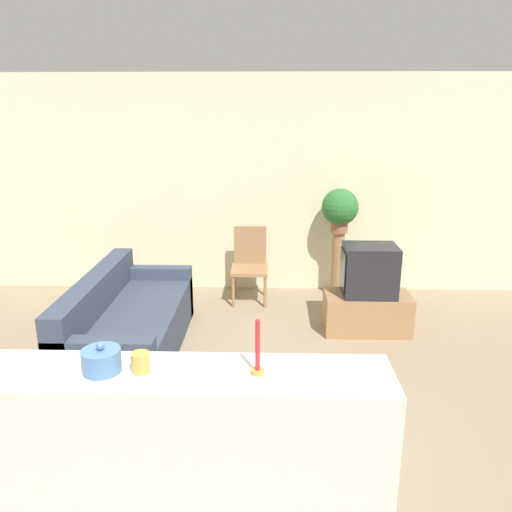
# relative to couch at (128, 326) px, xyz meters

# --- Properties ---
(ground_plane) EXTENTS (14.00, 14.00, 0.00)m
(ground_plane) POSITION_rel_couch_xyz_m (0.83, -1.52, -0.29)
(ground_plane) COLOR gray
(wall_back) EXTENTS (9.00, 0.06, 2.70)m
(wall_back) POSITION_rel_couch_xyz_m (0.83, 1.91, 1.06)
(wall_back) COLOR beige
(wall_back) RESTS_ON ground_plane
(couch) EXTENTS (0.86, 1.97, 0.78)m
(couch) POSITION_rel_couch_xyz_m (0.00, 0.00, 0.00)
(couch) COLOR #384256
(couch) RESTS_ON ground_plane
(tv_stand) EXTENTS (0.89, 0.45, 0.42)m
(tv_stand) POSITION_rel_couch_xyz_m (2.38, 0.57, -0.08)
(tv_stand) COLOR #9E754C
(tv_stand) RESTS_ON ground_plane
(television) EXTENTS (0.55, 0.42, 0.53)m
(television) POSITION_rel_couch_xyz_m (2.38, 0.57, 0.40)
(television) COLOR #232328
(television) RESTS_ON tv_stand
(wooden_chair) EXTENTS (0.44, 0.44, 0.90)m
(wooden_chair) POSITION_rel_couch_xyz_m (1.11, 1.47, 0.20)
(wooden_chair) COLOR #9E754C
(wooden_chair) RESTS_ON ground_plane
(plant_stand) EXTENTS (0.15, 0.15, 0.82)m
(plant_stand) POSITION_rel_couch_xyz_m (2.20, 1.62, 0.13)
(plant_stand) COLOR #9E754C
(plant_stand) RESTS_ON ground_plane
(potted_plant) EXTENTS (0.44, 0.44, 0.54)m
(potted_plant) POSITION_rel_couch_xyz_m (2.20, 1.62, 0.84)
(potted_plant) COLOR #8E5B3D
(potted_plant) RESTS_ON plant_stand
(foreground_counter) EXTENTS (2.31, 0.44, 1.00)m
(foreground_counter) POSITION_rel_couch_xyz_m (0.83, -2.11, 0.22)
(foreground_counter) COLOR silver
(foreground_counter) RESTS_ON ground_plane
(decorative_bowl) EXTENTS (0.20, 0.20, 0.16)m
(decorative_bowl) POSITION_rel_couch_xyz_m (0.50, -2.11, 0.78)
(decorative_bowl) COLOR #4C7AAD
(decorative_bowl) RESTS_ON foreground_counter
(candle_jar) EXTENTS (0.09, 0.09, 0.10)m
(candle_jar) POSITION_rel_couch_xyz_m (0.70, -2.11, 0.77)
(candle_jar) COLOR gold
(candle_jar) RESTS_ON foreground_counter
(candlestick) EXTENTS (0.07, 0.07, 0.29)m
(candlestick) POSITION_rel_couch_xyz_m (1.30, -2.11, 0.82)
(candlestick) COLOR #B7933D
(candlestick) RESTS_ON foreground_counter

